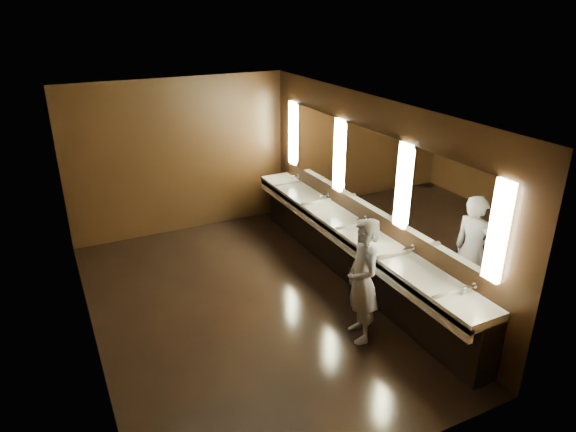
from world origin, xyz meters
name	(u,v)px	position (x,y,z in m)	size (l,w,h in m)	color
floor	(245,306)	(0.00, 0.00, 0.00)	(6.00, 6.00, 0.00)	black
ceiling	(237,108)	(0.00, 0.00, 2.80)	(4.00, 6.00, 0.02)	#2D2D2B
wall_back	(180,157)	(0.00, 3.00, 1.40)	(4.00, 0.02, 2.80)	black
wall_front	(375,342)	(0.00, -3.00, 1.40)	(4.00, 0.02, 2.80)	black
wall_left	(79,246)	(-2.00, 0.00, 1.40)	(0.02, 6.00, 2.80)	black
wall_right	(368,192)	(2.00, 0.00, 1.40)	(0.02, 6.00, 2.80)	black
sink_counter	(353,250)	(1.79, 0.00, 0.50)	(0.55, 5.40, 1.01)	black
mirror_band	(369,169)	(1.98, 0.00, 1.75)	(0.06, 5.03, 1.15)	#FBF8BF
person	(363,281)	(1.06, -1.30, 0.81)	(0.59, 0.39, 1.63)	#96AEDF
trash_bin	(360,283)	(1.58, -0.54, 0.26)	(0.33, 0.33, 0.52)	black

